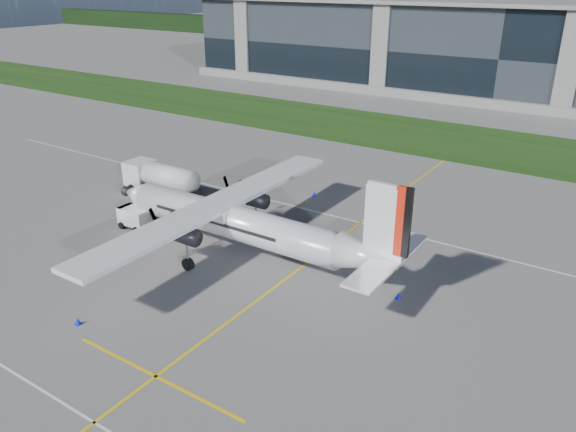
# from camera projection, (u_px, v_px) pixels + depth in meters

# --- Properties ---
(ground) EXTENTS (400.00, 400.00, 0.00)m
(ground) POSITION_uv_depth(u_px,v_px,m) (422.00, 154.00, 66.46)
(ground) COLOR slate
(ground) RESTS_ON ground
(grass_strip) EXTENTS (400.00, 18.00, 0.04)m
(grass_strip) POSITION_uv_depth(u_px,v_px,m) (445.00, 139.00, 72.57)
(grass_strip) COLOR #173C10
(grass_strip) RESTS_ON ground
(terminal_building) EXTENTS (120.00, 20.00, 15.00)m
(terminal_building) POSITION_uv_depth(u_px,v_px,m) (514.00, 53.00, 94.09)
(terminal_building) COLOR black
(terminal_building) RESTS_ON ground
(tree_line) EXTENTS (400.00, 6.00, 6.00)m
(tree_line) POSITION_uv_depth(u_px,v_px,m) (569.00, 46.00, 141.79)
(tree_line) COLOR black
(tree_line) RESTS_ON ground
(yellow_taxiway_centerline) EXTENTS (0.20, 70.00, 0.01)m
(yellow_taxiway_centerline) POSITION_uv_depth(u_px,v_px,m) (312.00, 259.00, 41.98)
(yellow_taxiway_centerline) COLOR yellow
(yellow_taxiway_centerline) RESTS_ON ground
(turboprop_aircraft) EXTENTS (25.84, 26.80, 8.04)m
(turboprop_aircraft) POSITION_uv_depth(u_px,v_px,m) (243.00, 206.00, 41.07)
(turboprop_aircraft) COLOR white
(turboprop_aircraft) RESTS_ON ground
(fuel_tanker_truck) EXTENTS (8.52, 2.77, 3.20)m
(fuel_tanker_truck) POSITION_uv_depth(u_px,v_px,m) (157.00, 179.00, 53.70)
(fuel_tanker_truck) COLOR silver
(fuel_tanker_truck) RESTS_ON ground
(baggage_tug) EXTENTS (2.92, 1.75, 1.75)m
(baggage_tug) POSITION_uv_depth(u_px,v_px,m) (135.00, 218.00, 46.86)
(baggage_tug) COLOR silver
(baggage_tug) RESTS_ON ground
(ground_crew_person) EXTENTS (0.84, 0.95, 1.92)m
(ground_crew_person) POSITION_uv_depth(u_px,v_px,m) (156.00, 228.00, 44.81)
(ground_crew_person) COLOR #F25907
(ground_crew_person) RESTS_ON ground
(safety_cone_portwing) EXTENTS (0.36, 0.36, 0.50)m
(safety_cone_portwing) POSITION_uv_depth(u_px,v_px,m) (78.00, 321.00, 34.07)
(safety_cone_portwing) COLOR #0B17CB
(safety_cone_portwing) RESTS_ON ground
(safety_cone_stbdwing) EXTENTS (0.36, 0.36, 0.50)m
(safety_cone_stbdwing) POSITION_uv_depth(u_px,v_px,m) (314.00, 194.00, 53.72)
(safety_cone_stbdwing) COLOR #0B17CB
(safety_cone_stbdwing) RESTS_ON ground
(safety_cone_fwd) EXTENTS (0.36, 0.36, 0.50)m
(safety_cone_fwd) POSITION_uv_depth(u_px,v_px,m) (123.00, 216.00, 48.93)
(safety_cone_fwd) COLOR #0B17CB
(safety_cone_fwd) RESTS_ON ground
(safety_cone_tail) EXTENTS (0.36, 0.36, 0.50)m
(safety_cone_tail) POSITION_uv_depth(u_px,v_px,m) (399.00, 295.00, 36.80)
(safety_cone_tail) COLOR #0B17CB
(safety_cone_tail) RESTS_ON ground
(safety_cone_nose_port) EXTENTS (0.36, 0.36, 0.50)m
(safety_cone_nose_port) POSITION_uv_depth(u_px,v_px,m) (123.00, 220.00, 48.01)
(safety_cone_nose_port) COLOR #0B17CB
(safety_cone_nose_port) RESTS_ON ground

